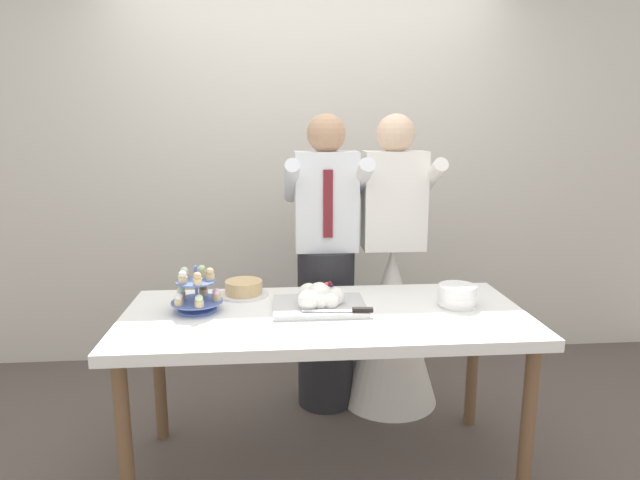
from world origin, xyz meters
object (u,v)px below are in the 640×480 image
(main_cake_tray, at_px, (319,300))
(person_groom, at_px, (326,279))
(plate_stack, at_px, (457,296))
(round_cake, at_px, (244,289))
(person_bride, at_px, (391,305))
(dessert_table, at_px, (325,328))
(cupcake_stand, at_px, (196,292))

(main_cake_tray, xyz_separation_m, person_groom, (0.09, 0.57, -0.07))
(plate_stack, xyz_separation_m, round_cake, (-0.99, 0.24, -0.01))
(plate_stack, distance_m, person_bride, 0.66)
(dessert_table, distance_m, person_bride, 0.78)
(person_bride, bearing_deg, round_cake, -156.76)
(dessert_table, height_order, main_cake_tray, main_cake_tray)
(dessert_table, bearing_deg, person_groom, 84.41)
(person_groom, bearing_deg, plate_stack, -46.61)
(person_bride, bearing_deg, dessert_table, -124.78)
(main_cake_tray, height_order, plate_stack, main_cake_tray)
(cupcake_stand, height_order, main_cake_tray, cupcake_stand)
(main_cake_tray, bearing_deg, cupcake_stand, 178.88)
(person_bride, bearing_deg, plate_stack, -73.11)
(plate_stack, bearing_deg, dessert_table, -176.19)
(dessert_table, relative_size, plate_stack, 9.99)
(plate_stack, distance_m, person_groom, 0.81)
(person_groom, relative_size, person_bride, 1.00)
(plate_stack, height_order, person_groom, person_groom)
(plate_stack, height_order, person_bride, person_bride)
(person_groom, distance_m, person_bride, 0.41)
(round_cake, xyz_separation_m, person_groom, (0.44, 0.35, -0.06))
(dessert_table, height_order, plate_stack, plate_stack)
(person_bride, bearing_deg, person_groom, -179.73)
(main_cake_tray, height_order, round_cake, main_cake_tray)
(cupcake_stand, bearing_deg, main_cake_tray, -1.12)
(plate_stack, relative_size, person_bride, 0.11)
(dessert_table, relative_size, person_bride, 1.08)
(main_cake_tray, height_order, person_bride, person_bride)
(cupcake_stand, bearing_deg, plate_stack, -1.12)
(dessert_table, distance_m, round_cake, 0.48)
(cupcake_stand, xyz_separation_m, person_bride, (1.01, 0.57, -0.28))
(main_cake_tray, bearing_deg, person_bride, 51.23)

